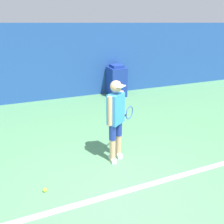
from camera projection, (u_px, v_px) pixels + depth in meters
The scene contains 6 objects.
ground_plane at pixel (119, 202), 3.49m from camera, with size 24.00×24.00×0.00m, color #518C5B.
back_wall at pixel (59, 63), 7.79m from camera, with size 24.00×0.10×2.65m.
court_baseline at pixel (115, 194), 3.63m from camera, with size 21.60×0.10×0.01m.
tennis_player at pixel (116, 118), 4.26m from camera, with size 0.78×0.58×1.68m.
tennis_ball at pixel (45, 190), 3.69m from camera, with size 0.07×0.07×0.07m.
covered_chair at pixel (117, 81), 8.37m from camera, with size 0.60×0.71×1.20m.
Camera 1 is at (-1.07, -2.46, 2.66)m, focal length 35.00 mm.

